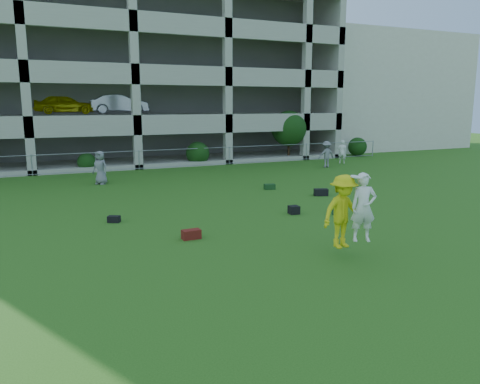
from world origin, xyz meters
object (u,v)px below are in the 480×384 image
bystander_e (342,152)px  bystander_f (326,154)px  crate_d (294,210)px  frisbee_contest (347,211)px  parking_garage (110,76)px  bystander_c (100,168)px  stucco_building (354,93)px

bystander_e → bystander_f: bystander_f is taller
bystander_e → crate_d: bearing=85.3°
frisbee_contest → parking_garage: 27.98m
bystander_e → bystander_c: bearing=44.7°
crate_d → parking_garage: parking_garage is taller
stucco_building → crate_d: bearing=-131.6°
bystander_c → crate_d: size_ratio=4.78×
crate_d → frisbee_contest: size_ratio=0.18×
bystander_e → frisbee_contest: bearing=91.9°
bystander_e → bystander_f: bearing=68.2°
crate_d → frisbee_contest: (-1.34, -4.84, 1.12)m
bystander_f → parking_garage: size_ratio=0.06×
bystander_f → crate_d: bystander_f is taller
frisbee_contest → parking_garage: size_ratio=0.07×
bystander_e → parking_garage: parking_garage is taller
bystander_c → parking_garage: parking_garage is taller
bystander_c → crate_d: (5.46, -9.59, -0.69)m
bystander_f → parking_garage: 17.49m
bystander_c → bystander_f: 13.95m
parking_garage → bystander_f: bearing=-48.7°
stucco_building → frisbee_contest: size_ratio=8.05×
stucco_building → bystander_e: 15.78m
stucco_building → bystander_e: bearing=-130.2°
stucco_building → crate_d: size_ratio=45.71×
bystander_c → bystander_e: bearing=52.4°
bystander_e → parking_garage: (-13.18, 11.31, 5.23)m
crate_d → stucco_building: bearing=48.4°
crate_d → parking_garage: 23.60m
bystander_f → frisbee_contest: bearing=60.8°
stucco_building → parking_garage: bearing=-179.3°
stucco_building → bystander_e: stucco_building is taller
frisbee_contest → bystander_e: bearing=53.6°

